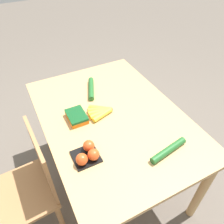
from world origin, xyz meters
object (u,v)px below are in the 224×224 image
at_px(chair, 30,187).
at_px(cucumber_far, 91,89).
at_px(banana_bunch, 101,112).
at_px(carrot_bag, 77,116).
at_px(cucumber_near, 168,150).
at_px(tomato_pack, 88,154).

distance_m(chair, cucumber_far, 0.82).
bearing_deg(banana_bunch, carrot_bag, 82.58).
bearing_deg(chair, banana_bunch, 100.79).
bearing_deg(cucumber_far, cucumber_near, -167.91).
relative_size(carrot_bag, cucumber_near, 0.61).
distance_m(tomato_pack, cucumber_far, 0.64).
distance_m(banana_bunch, tomato_pack, 0.38).
relative_size(tomato_pack, cucumber_far, 0.58).
xyz_separation_m(carrot_bag, cucumber_far, (0.25, -0.21, -0.01)).
bearing_deg(cucumber_near, banana_bunch, 23.25).
xyz_separation_m(tomato_pack, cucumber_far, (0.58, -0.27, -0.02)).
xyz_separation_m(chair, tomato_pack, (-0.16, -0.37, 0.32)).
relative_size(banana_bunch, cucumber_near, 0.66).
xyz_separation_m(chair, carrot_bag, (0.17, -0.42, 0.32)).
xyz_separation_m(carrot_bag, cucumber_near, (-0.51, -0.38, -0.01)).
distance_m(chair, banana_bunch, 0.68).
relative_size(tomato_pack, carrot_bag, 0.93).
bearing_deg(carrot_bag, tomato_pack, 170.57).
distance_m(banana_bunch, cucumber_far, 0.28).
bearing_deg(chair, carrot_bag, 108.61).
bearing_deg(tomato_pack, cucumber_near, -112.48).
distance_m(banana_bunch, cucumber_near, 0.53).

